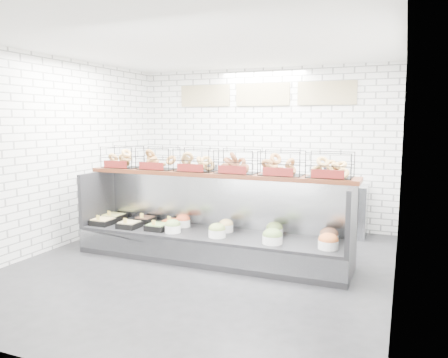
% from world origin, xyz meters
% --- Properties ---
extents(ground, '(5.50, 5.50, 0.00)m').
position_xyz_m(ground, '(0.00, 0.00, 0.00)').
color(ground, black).
rests_on(ground, ground).
extents(room_shell, '(5.02, 5.51, 3.01)m').
position_xyz_m(room_shell, '(0.00, 0.60, 2.06)').
color(room_shell, white).
rests_on(room_shell, ground).
extents(display_case, '(4.00, 0.90, 1.20)m').
position_xyz_m(display_case, '(0.00, 0.34, 0.33)').
color(display_case, black).
rests_on(display_case, ground).
extents(bagel_shelf, '(4.10, 0.50, 0.40)m').
position_xyz_m(bagel_shelf, '(-0.01, 0.52, 1.39)').
color(bagel_shelf, '#411B0E').
rests_on(bagel_shelf, display_case).
extents(prep_counter, '(4.00, 0.60, 1.20)m').
position_xyz_m(prep_counter, '(0.00, 2.43, 0.47)').
color(prep_counter, '#93969B').
rests_on(prep_counter, ground).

